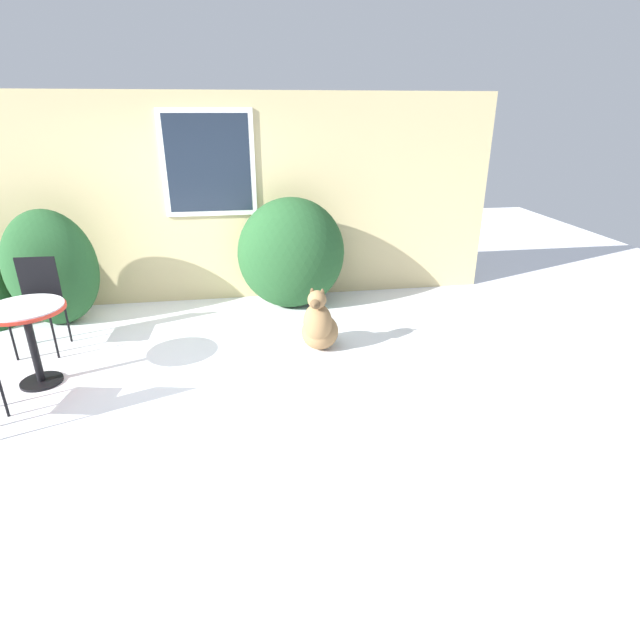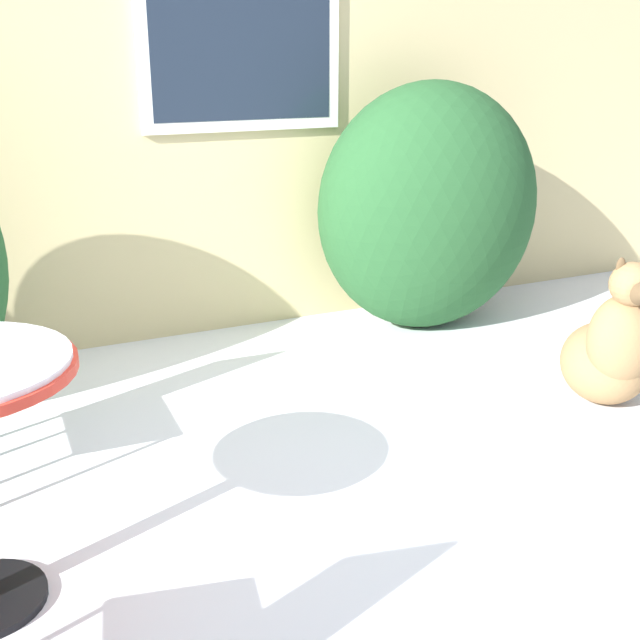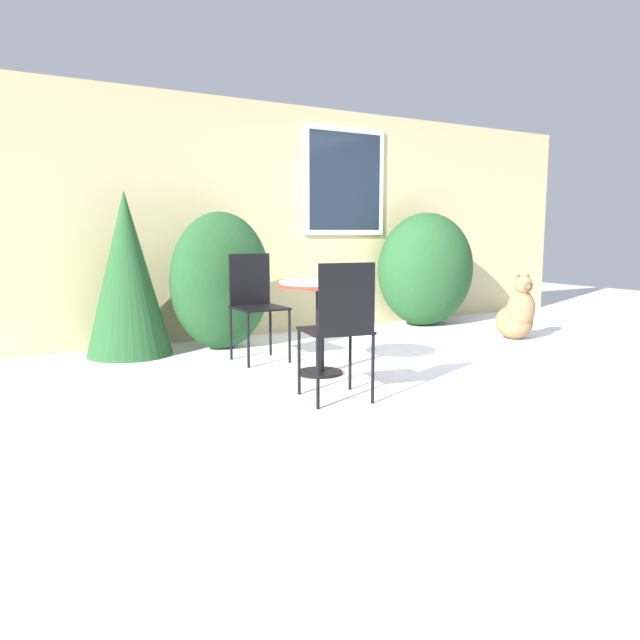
{
  "view_description": "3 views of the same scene",
  "coord_description": "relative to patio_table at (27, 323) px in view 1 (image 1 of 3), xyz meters",
  "views": [
    {
      "loc": [
        0.62,
        -4.45,
        2.42
      ],
      "look_at": [
        1.39,
        0.43,
        0.33
      ],
      "focal_mm": 28.0,
      "sensor_mm": 36.0,
      "label": 1
    },
    {
      "loc": [
        -1.3,
        -2.17,
        1.59
      ],
      "look_at": [
        0.0,
        0.6,
        0.55
      ],
      "focal_mm": 45.0,
      "sensor_mm": 36.0,
      "label": 2
    },
    {
      "loc": [
        -4.07,
        -4.3,
        1.2
      ],
      "look_at": [
        -1.36,
        0.09,
        0.46
      ],
      "focal_mm": 35.0,
      "sensor_mm": 36.0,
      "label": 3
    }
  ],
  "objects": [
    {
      "name": "shrub_left",
      "position": [
        -0.25,
        1.5,
        0.07
      ],
      "size": [
        1.06,
        0.62,
        1.39
      ],
      "color": "#235128",
      "rests_on": "ground_plane"
    },
    {
      "name": "house_wall",
      "position": [
        1.38,
        2.11,
        0.72
      ],
      "size": [
        8.0,
        0.1,
        2.63
      ],
      "color": "#D1BC84",
      "rests_on": "ground_plane"
    },
    {
      "name": "shrub_middle",
      "position": [
        2.6,
        1.64,
        0.09
      ],
      "size": [
        1.37,
        0.92,
        1.43
      ],
      "color": "#235128",
      "rests_on": "ground_plane"
    },
    {
      "name": "patio_table",
      "position": [
        0.0,
        0.0,
        0.0
      ],
      "size": [
        0.7,
        0.7,
        0.79
      ],
      "color": "black",
      "rests_on": "ground_plane"
    },
    {
      "name": "patio_chair_near_table",
      "position": [
        -0.2,
        0.82,
        -0.07
      ],
      "size": [
        0.46,
        0.46,
        0.99
      ],
      "rotation": [
        0.0,
        0.0,
        -0.03
      ],
      "color": "black",
      "rests_on": "ground_plane"
    },
    {
      "name": "ground_plane",
      "position": [
        1.36,
        -0.09,
        -0.62
      ],
      "size": [
        16.0,
        16.0,
        0.0
      ],
      "primitive_type": "plane",
      "color": "white"
    },
    {
      "name": "dog",
      "position": [
        2.74,
        0.29,
        -0.35
      ],
      "size": [
        0.53,
        0.62,
        0.74
      ],
      "rotation": [
        0.0,
        0.0,
        -0.35
      ],
      "color": "#937047",
      "rests_on": "ground_plane"
    }
  ]
}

